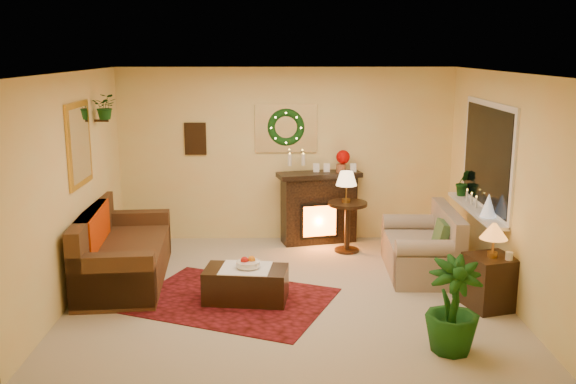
{
  "coord_description": "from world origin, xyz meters",
  "views": [
    {
      "loc": [
        -0.12,
        -7.27,
        2.85
      ],
      "look_at": [
        0.0,
        0.35,
        1.15
      ],
      "focal_mm": 40.0,
      "sensor_mm": 36.0,
      "label": 1
    }
  ],
  "objects_px": {
    "sofa": "(125,247)",
    "fireplace": "(319,206)",
    "side_table_round": "(347,229)",
    "end_table_square": "(490,285)",
    "coffee_table": "(246,284)",
    "loveseat": "(421,241)"
  },
  "relations": [
    {
      "from": "loveseat",
      "to": "side_table_round",
      "type": "bearing_deg",
      "value": 135.63
    },
    {
      "from": "loveseat",
      "to": "end_table_square",
      "type": "distance_m",
      "value": 1.3
    },
    {
      "from": "sofa",
      "to": "loveseat",
      "type": "relative_size",
      "value": 1.47
    },
    {
      "from": "loveseat",
      "to": "fireplace",
      "type": "bearing_deg",
      "value": 134.07
    },
    {
      "from": "fireplace",
      "to": "sofa",
      "type": "bearing_deg",
      "value": -161.37
    },
    {
      "from": "fireplace",
      "to": "end_table_square",
      "type": "relative_size",
      "value": 1.82
    },
    {
      "from": "side_table_round",
      "to": "fireplace",
      "type": "bearing_deg",
      "value": 128.76
    },
    {
      "from": "fireplace",
      "to": "end_table_square",
      "type": "xyz_separation_m",
      "value": [
        1.77,
        -2.56,
        -0.28
      ]
    },
    {
      "from": "sofa",
      "to": "fireplace",
      "type": "distance_m",
      "value": 3.0
    },
    {
      "from": "loveseat",
      "to": "coffee_table",
      "type": "distance_m",
      "value": 2.43
    },
    {
      "from": "loveseat",
      "to": "coffee_table",
      "type": "bearing_deg",
      "value": -154.8
    },
    {
      "from": "loveseat",
      "to": "end_table_square",
      "type": "relative_size",
      "value": 2.41
    },
    {
      "from": "sofa",
      "to": "side_table_round",
      "type": "xyz_separation_m",
      "value": [
        2.91,
        1.14,
        -0.1
      ]
    },
    {
      "from": "sofa",
      "to": "loveseat",
      "type": "xyz_separation_m",
      "value": [
        3.77,
        0.23,
        -0.01
      ]
    },
    {
      "from": "side_table_round",
      "to": "end_table_square",
      "type": "height_order",
      "value": "side_table_round"
    },
    {
      "from": "loveseat",
      "to": "sofa",
      "type": "bearing_deg",
      "value": -174.42
    },
    {
      "from": "side_table_round",
      "to": "end_table_square",
      "type": "distance_m",
      "value": 2.51
    },
    {
      "from": "sofa",
      "to": "end_table_square",
      "type": "relative_size",
      "value": 3.55
    },
    {
      "from": "sofa",
      "to": "side_table_round",
      "type": "distance_m",
      "value": 3.13
    },
    {
      "from": "end_table_square",
      "to": "coffee_table",
      "type": "relative_size",
      "value": 0.64
    },
    {
      "from": "fireplace",
      "to": "end_table_square",
      "type": "height_order",
      "value": "fireplace"
    },
    {
      "from": "sofa",
      "to": "fireplace",
      "type": "bearing_deg",
      "value": 27.89
    }
  ]
}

